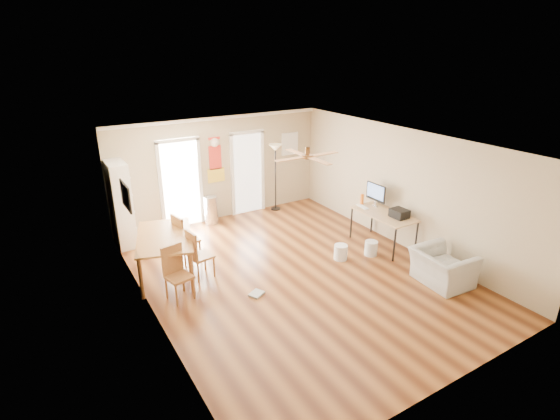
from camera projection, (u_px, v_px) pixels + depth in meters
floor at (296, 274)px, 8.39m from camera, size 7.00×7.00×0.00m
ceiling at (298, 143)px, 7.45m from camera, size 5.50×7.00×0.00m
wall_back at (220, 169)px, 10.71m from camera, size 5.50×0.04×2.60m
wall_front at (457, 304)px, 5.13m from camera, size 5.50×0.04×2.60m
wall_left at (148, 247)px, 6.59m from camera, size 0.04×7.00×2.60m
wall_right at (403, 188)px, 9.25m from camera, size 0.04×7.00×2.60m
crown_molding at (298, 146)px, 7.46m from camera, size 5.50×7.00×0.08m
kitchen_doorway at (181, 185)px, 10.28m from camera, size 0.90×0.10×2.10m
bathroom_doorway at (247, 174)px, 11.15m from camera, size 0.80×0.10×2.10m
wall_decal at (215, 160)px, 10.54m from camera, size 0.46×0.03×1.10m
ac_grille at (290, 144)px, 11.53m from camera, size 0.50×0.04×0.60m
framed_poster at (126, 196)px, 7.57m from camera, size 0.04×0.66×0.48m
ceiling_fan at (307, 156)px, 7.27m from camera, size 1.24×1.24×0.20m
bookshelf at (120, 204)px, 9.33m from camera, size 0.57×0.92×1.91m
dining_table at (166, 255)px, 8.23m from camera, size 1.43×1.88×0.83m
dining_chair_right_a at (187, 238)px, 8.75m from camera, size 0.50×0.50×1.02m
dining_chair_right_b at (201, 253)px, 8.14m from camera, size 0.46×0.46×0.98m
dining_chair_near at (179, 274)px, 7.41m from camera, size 0.48×0.48×0.98m
trash_can at (211, 210)px, 10.63m from camera, size 0.39×0.39×0.71m
torchiere_lamp at (275, 178)px, 11.35m from camera, size 0.36×0.36×1.80m
computer_desk at (382, 230)px, 9.45m from camera, size 0.72×1.44×0.77m
imac at (376, 195)px, 9.62m from camera, size 0.19×0.58×0.53m
keyboard at (363, 207)px, 9.66m from camera, size 0.17×0.38×0.01m
printer at (399, 213)px, 9.06m from camera, size 0.31×0.36×0.18m
orange_bottle at (362, 199)px, 9.78m from camera, size 0.10×0.10×0.24m
wastebasket_a at (341, 252)px, 8.91m from camera, size 0.29×0.29×0.32m
wastebasket_b at (371, 248)px, 9.10m from camera, size 0.28×0.28×0.31m
floor_cloth at (256, 294)px, 7.69m from camera, size 0.32×0.30×0.04m
armchair at (442, 268)px, 7.96m from camera, size 0.95×1.07×0.65m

